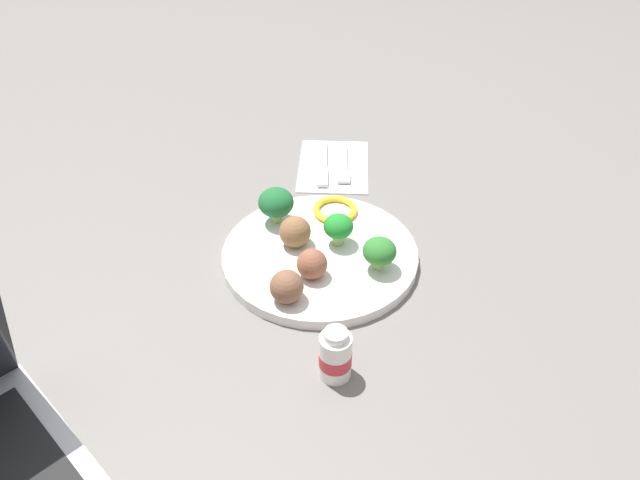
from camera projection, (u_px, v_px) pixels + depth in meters
The scene contains 13 objects.
ground_plane at pixel (320, 259), 0.91m from camera, with size 4.00×4.00×0.00m, color slate.
plate at pixel (320, 255), 0.90m from camera, with size 0.28×0.28×0.02m, color white.
broccoli_floret_near_rim at pixel (379, 252), 0.85m from camera, with size 0.05×0.05×0.05m.
broccoli_floret_mid_left at pixel (276, 203), 0.93m from camera, with size 0.05×0.05×0.06m.
broccoli_floret_far_rim at pixel (338, 227), 0.89m from camera, with size 0.04×0.04×0.05m.
meatball_back_left at pixel (295, 232), 0.90m from camera, with size 0.05×0.05×0.05m, color brown.
meatball_far_rim at pixel (287, 287), 0.81m from camera, with size 0.04×0.04×0.04m, color brown.
meatball_center at pixel (312, 264), 0.84m from camera, with size 0.04×0.04×0.04m, color brown.
pepper_ring_mid_left at pixel (335, 210), 0.97m from camera, with size 0.07×0.07×0.01m, color yellow.
napkin at pixel (334, 166), 1.10m from camera, with size 0.17×0.12×0.01m, color white.
fork at pixel (344, 166), 1.09m from camera, with size 0.12×0.02×0.01m.
knife at pixel (323, 165), 1.09m from camera, with size 0.15×0.02×0.01m.
yogurt_bottle at pixel (335, 356), 0.72m from camera, with size 0.04×0.04×0.07m.
Camera 1 is at (0.69, -0.01, 0.59)m, focal length 35.33 mm.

